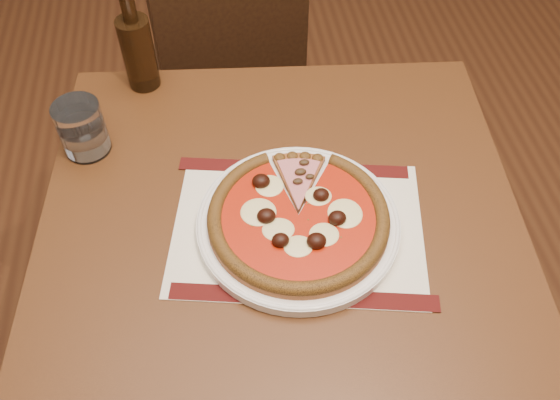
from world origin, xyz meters
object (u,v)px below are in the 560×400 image
Objects in this scene: plate at (298,224)px; table at (282,255)px; chair_far at (226,70)px; bottle at (138,50)px; water_glass at (82,128)px; pizza at (298,217)px.

table is at bearing 143.59° from plate.
chair_far is 3.91× the size of bottle.
plate is 3.27× the size of water_glass.
table is 4.12× the size of bottle.
table is 0.48m from bottle.
bottle is (-0.25, 0.40, 0.07)m from plate.
plate reaches higher than table.
water_glass is at bearing 146.73° from pizza.
water_glass is 0.48× the size of bottle.
pizza is 0.42m from water_glass.
chair_far is 0.83m from plate.
bottle reaches higher than water_glass.
bottle is at bearing 59.22° from water_glass.
pizza is (-0.00, -0.00, 0.02)m from plate.
pizza is 0.47m from bottle.
plate is 0.02m from pizza.
plate is at bearing 83.59° from pizza.
chair_far is 0.55m from bottle.
bottle is (0.10, 0.17, 0.03)m from water_glass.
table is at bearing -59.41° from bottle.
chair_far is 0.69m from water_glass.
table is at bearing 142.94° from pizza.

